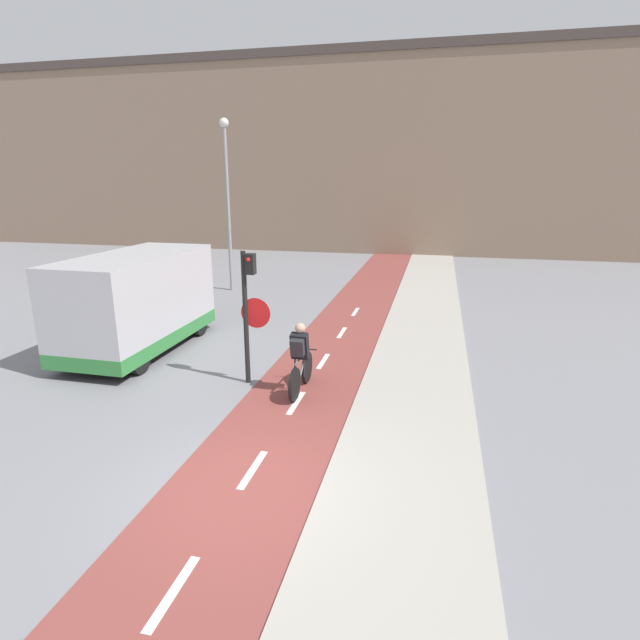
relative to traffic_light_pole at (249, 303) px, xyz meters
name	(u,v)px	position (x,y,z in m)	size (l,w,h in m)	color
ground_plane	(241,489)	(1.28, -3.85, -1.85)	(120.00, 120.00, 0.00)	gray
bike_lane	(241,488)	(1.28, -3.84, -1.84)	(2.30, 60.00, 0.02)	brown
sidewalk_strip	(400,511)	(3.63, -3.85, -1.83)	(2.40, 60.00, 0.05)	#A8A399
building_row_background	(400,155)	(1.28, 23.25, 4.05)	(60.00, 5.20, 11.79)	#89705B
traffic_light_pole	(249,303)	(0.00, 0.00, 0.00)	(0.67, 0.25, 2.98)	black
street_lamp_far	(227,188)	(-4.31, 9.08, 2.25)	(0.36, 0.36, 6.70)	gray
cyclist_near	(300,360)	(1.21, -0.26, -1.13)	(0.46, 1.72, 1.55)	black
van	(138,304)	(-3.70, 1.46, -0.58)	(2.09, 4.80, 2.58)	#B7B7BC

